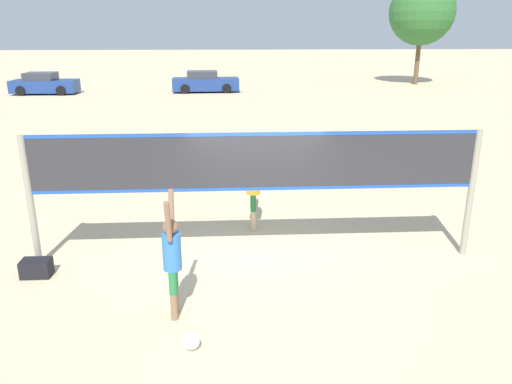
{
  "coord_description": "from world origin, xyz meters",
  "views": [
    {
      "loc": [
        -0.52,
        -8.78,
        4.26
      ],
      "look_at": [
        0.0,
        0.0,
        1.37
      ],
      "focal_mm": 35.0,
      "sensor_mm": 36.0,
      "label": 1
    }
  ],
  "objects": [
    {
      "name": "volleyball_net",
      "position": [
        0.0,
        0.0,
        1.76
      ],
      "size": [
        8.36,
        0.12,
        2.49
      ],
      "color": "gray",
      "rests_on": "ground_plane"
    },
    {
      "name": "gear_bag",
      "position": [
        -3.99,
        -0.47,
        0.16
      ],
      "size": [
        0.52,
        0.33,
        0.32
      ],
      "color": "black",
      "rests_on": "ground_plane"
    },
    {
      "name": "ground_plane",
      "position": [
        0.0,
        0.0,
        0.0
      ],
      "size": [
        200.0,
        200.0,
        0.0
      ],
      "primitive_type": "plane",
      "color": "beige"
    },
    {
      "name": "volleyball",
      "position": [
        -1.06,
        -2.81,
        0.12
      ],
      "size": [
        0.24,
        0.24,
        0.24
      ],
      "color": "white",
      "rests_on": "ground_plane"
    },
    {
      "name": "player_spiker",
      "position": [
        -1.37,
        -1.94,
        1.04
      ],
      "size": [
        0.28,
        0.68,
        1.99
      ],
      "rotation": [
        0.0,
        0.0,
        1.57
      ],
      "color": "#8C664C",
      "rests_on": "ground_plane"
    },
    {
      "name": "parked_car_mid",
      "position": [
        -1.99,
        26.89,
        0.66
      ],
      "size": [
        4.65,
        2.07,
        1.44
      ],
      "rotation": [
        0.0,
        0.0,
        0.04
      ],
      "color": "navy",
      "rests_on": "ground_plane"
    },
    {
      "name": "player_blocker",
      "position": [
        0.03,
        1.53,
        1.07
      ],
      "size": [
        0.28,
        0.69,
        2.04
      ],
      "rotation": [
        0.0,
        0.0,
        -1.57
      ],
      "color": "beige",
      "rests_on": "ground_plane"
    },
    {
      "name": "parked_car_near",
      "position": [
        -12.85,
        26.37,
        0.65
      ],
      "size": [
        4.26,
        1.97,
        1.44
      ],
      "rotation": [
        0.0,
        0.0,
        -0.01
      ],
      "color": "navy",
      "rests_on": "ground_plane"
    },
    {
      "name": "tree_left_cluster",
      "position": [
        14.58,
        30.98,
        5.44
      ],
      "size": [
        4.98,
        4.98,
        7.94
      ],
      "color": "brown",
      "rests_on": "ground_plane"
    }
  ]
}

